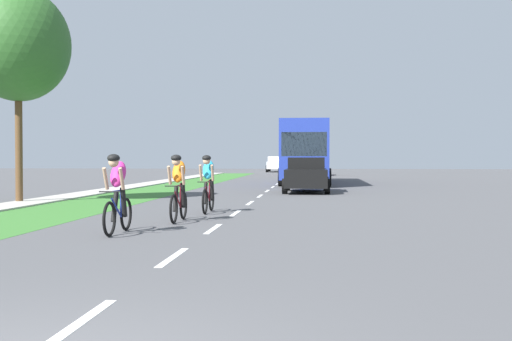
{
  "coord_description": "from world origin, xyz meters",
  "views": [
    {
      "loc": [
        2.13,
        -3.78,
        1.51
      ],
      "look_at": [
        0.19,
        16.58,
        1.08
      ],
      "focal_mm": 43.18,
      "sensor_mm": 36.0,
      "label": 1
    }
  ],
  "objects_px": {
    "sedan_black": "(306,175)",
    "street_tree_near": "(18,45)",
    "suv_maroon": "(312,164)",
    "bus_blue": "(306,150)",
    "cyclist_lead": "(117,193)",
    "pickup_white": "(277,164)",
    "cyclist_distant": "(208,183)",
    "cyclist_trailing": "(178,187)"
  },
  "relations": [
    {
      "from": "cyclist_distant",
      "to": "street_tree_near",
      "type": "bearing_deg",
      "value": 155.64
    },
    {
      "from": "sedan_black",
      "to": "pickup_white",
      "type": "distance_m",
      "value": 38.45
    },
    {
      "from": "pickup_white",
      "to": "suv_maroon",
      "type": "bearing_deg",
      "value": -73.41
    },
    {
      "from": "cyclist_trailing",
      "to": "bus_blue",
      "type": "bearing_deg",
      "value": 83.07
    },
    {
      "from": "cyclist_distant",
      "to": "street_tree_near",
      "type": "distance_m",
      "value": 8.87
    },
    {
      "from": "cyclist_trailing",
      "to": "suv_maroon",
      "type": "height_order",
      "value": "suv_maroon"
    },
    {
      "from": "cyclist_lead",
      "to": "cyclist_distant",
      "type": "height_order",
      "value": "same"
    },
    {
      "from": "cyclist_distant",
      "to": "suv_maroon",
      "type": "height_order",
      "value": "suv_maroon"
    },
    {
      "from": "sedan_black",
      "to": "suv_maroon",
      "type": "xyz_separation_m",
      "value": [
        0.15,
        25.77,
        0.18
      ]
    },
    {
      "from": "cyclist_distant",
      "to": "sedan_black",
      "type": "bearing_deg",
      "value": 76.07
    },
    {
      "from": "sedan_black",
      "to": "street_tree_near",
      "type": "bearing_deg",
      "value": -143.17
    },
    {
      "from": "sedan_black",
      "to": "street_tree_near",
      "type": "relative_size",
      "value": 0.6
    },
    {
      "from": "cyclist_distant",
      "to": "street_tree_near",
      "type": "xyz_separation_m",
      "value": [
        -6.98,
        3.16,
        4.47
      ]
    },
    {
      "from": "cyclist_distant",
      "to": "street_tree_near",
      "type": "relative_size",
      "value": 0.24
    },
    {
      "from": "bus_blue",
      "to": "pickup_white",
      "type": "height_order",
      "value": "bus_blue"
    },
    {
      "from": "bus_blue",
      "to": "suv_maroon",
      "type": "relative_size",
      "value": 2.47
    },
    {
      "from": "cyclist_lead",
      "to": "pickup_white",
      "type": "relative_size",
      "value": 0.34
    },
    {
      "from": "sedan_black",
      "to": "suv_maroon",
      "type": "bearing_deg",
      "value": 89.67
    },
    {
      "from": "cyclist_trailing",
      "to": "suv_maroon",
      "type": "distance_m",
      "value": 38.59
    },
    {
      "from": "suv_maroon",
      "to": "pickup_white",
      "type": "bearing_deg",
      "value": 106.59
    },
    {
      "from": "cyclist_trailing",
      "to": "sedan_black",
      "type": "relative_size",
      "value": 0.4
    },
    {
      "from": "cyclist_lead",
      "to": "sedan_black",
      "type": "bearing_deg",
      "value": 76.81
    },
    {
      "from": "cyclist_distant",
      "to": "bus_blue",
      "type": "distance_m",
      "value": 19.8
    },
    {
      "from": "suv_maroon",
      "to": "pickup_white",
      "type": "distance_m",
      "value": 13.06
    },
    {
      "from": "cyclist_distant",
      "to": "suv_maroon",
      "type": "xyz_separation_m",
      "value": [
        2.7,
        36.07,
        0.14
      ]
    },
    {
      "from": "cyclist_distant",
      "to": "pickup_white",
      "type": "xyz_separation_m",
      "value": [
        -1.02,
        48.58,
        0.02
      ]
    },
    {
      "from": "cyclist_trailing",
      "to": "bus_blue",
      "type": "distance_m",
      "value": 22.21
    },
    {
      "from": "cyclist_distant",
      "to": "cyclist_trailing",
      "type": "bearing_deg",
      "value": -96.82
    },
    {
      "from": "suv_maroon",
      "to": "street_tree_near",
      "type": "bearing_deg",
      "value": -106.4
    },
    {
      "from": "cyclist_trailing",
      "to": "cyclist_distant",
      "type": "height_order",
      "value": "same"
    },
    {
      "from": "cyclist_trailing",
      "to": "street_tree_near",
      "type": "bearing_deg",
      "value": 140.26
    },
    {
      "from": "cyclist_trailing",
      "to": "sedan_black",
      "type": "bearing_deg",
      "value": 77.39
    },
    {
      "from": "cyclist_lead",
      "to": "cyclist_trailing",
      "type": "distance_m",
      "value": 2.48
    },
    {
      "from": "cyclist_trailing",
      "to": "suv_maroon",
      "type": "bearing_deg",
      "value": 85.55
    },
    {
      "from": "sedan_black",
      "to": "bus_blue",
      "type": "height_order",
      "value": "bus_blue"
    },
    {
      "from": "cyclist_lead",
      "to": "pickup_white",
      "type": "xyz_separation_m",
      "value": [
        -0.04,
        53.37,
        0.02
      ]
    },
    {
      "from": "bus_blue",
      "to": "cyclist_trailing",
      "type": "bearing_deg",
      "value": -96.93
    },
    {
      "from": "bus_blue",
      "to": "cyclist_distant",
      "type": "bearing_deg",
      "value": -96.94
    },
    {
      "from": "bus_blue",
      "to": "suv_maroon",
      "type": "bearing_deg",
      "value": 88.9
    },
    {
      "from": "cyclist_lead",
      "to": "suv_maroon",
      "type": "relative_size",
      "value": 0.37
    },
    {
      "from": "sedan_black",
      "to": "street_tree_near",
      "type": "xyz_separation_m",
      "value": [
        -9.53,
        -7.14,
        4.51
      ]
    },
    {
      "from": "suv_maroon",
      "to": "bus_blue",
      "type": "bearing_deg",
      "value": -91.1
    }
  ]
}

